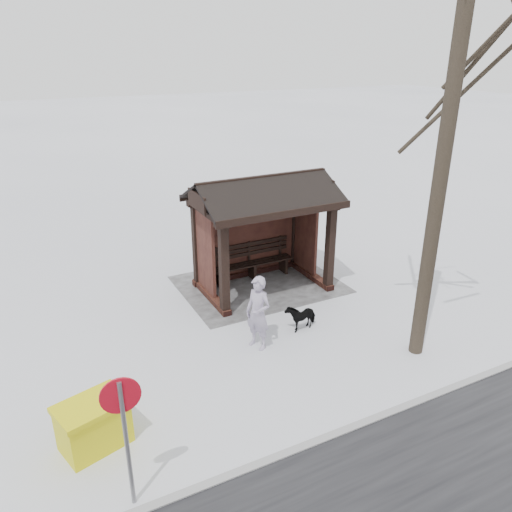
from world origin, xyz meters
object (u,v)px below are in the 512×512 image
Objects in this scene: tree_near at (461,38)px; dog at (301,316)px; grit_bin at (94,424)px; road_sign at (123,415)px; bus_shelter at (260,209)px; pedestrian at (258,313)px.

tree_near is 6.38m from dog.
tree_near is 12.12× the size of dog.
road_sign reaches higher than grit_bin.
tree_near reaches higher than dog.
bus_shelter reaches higher than road_sign.
grit_bin is 1.79m from road_sign.
bus_shelter is 4.83× the size of dog.
grit_bin is (6.62, -0.29, -5.73)m from tree_near.
bus_shelter is 3.05m from dog.
road_sign is at bearing -67.26° from dog.
bus_shelter is 0.40× the size of tree_near.
tree_near is at bearing 35.42° from pedestrian.
road_sign is at bearing 85.00° from grit_bin.
tree_near reaches higher than grit_bin.
tree_near reaches higher than bus_shelter.
pedestrian is 2.21× the size of dog.
bus_shelter is at bearing -71.01° from tree_near.
road_sign is (4.66, 3.01, 1.24)m from dog.
grit_bin is at bearing -81.64° from dog.
road_sign reaches higher than pedestrian.
dog is (0.19, 2.42, -1.85)m from bus_shelter.
tree_near is 6.31m from pedestrian.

